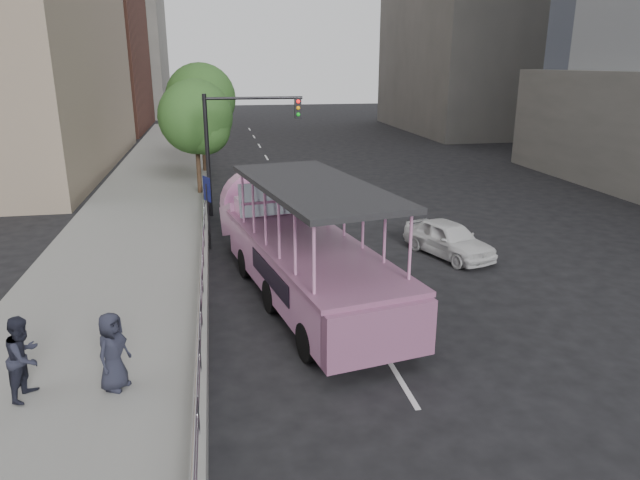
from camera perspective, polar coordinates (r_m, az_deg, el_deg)
ground at (r=13.99m, az=1.48°, el=-10.06°), size 160.00×160.00×0.00m
sidewalk at (r=23.22m, az=-17.87°, el=0.79°), size 5.50×80.00×0.30m
kerb_wall at (r=15.35m, az=-11.63°, el=-5.86°), size 0.24×30.00×0.36m
guardrail at (r=15.10m, az=-11.78°, el=-3.55°), size 0.07×22.00×0.71m
duck_boat at (r=16.48m, az=-2.34°, el=-0.86°), size 4.41×10.75×3.48m
car at (r=20.16m, az=12.74°, el=0.14°), size 2.56×3.90×1.23m
pedestrian_mid at (r=12.30m, az=-27.47°, el=-10.34°), size 0.80×0.94×1.66m
pedestrian_far at (r=11.92m, az=-20.02°, el=-10.41°), size 0.82×0.93×1.59m
parking_sign at (r=20.46m, az=-11.16°, el=3.55°), size 0.26×0.55×2.64m
traffic_signal at (r=24.83m, az=-8.49°, el=10.38°), size 4.20×0.32×5.20m
street_tree_near at (r=28.19m, az=-12.14°, el=11.66°), size 3.52×3.52×5.72m
street_tree_far at (r=34.13m, az=-11.65°, el=13.44°), size 3.97×3.97×6.45m
midrise_stone_b at (r=77.38m, az=-21.71°, el=18.86°), size 16.00×14.00×20.00m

